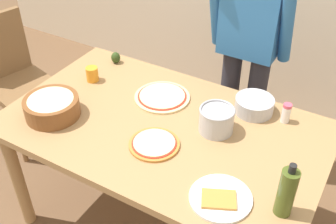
# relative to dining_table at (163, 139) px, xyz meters

# --- Properties ---
(ground) EXTENTS (8.00, 8.00, 0.00)m
(ground) POSITION_rel_dining_table_xyz_m (0.00, 0.00, -0.67)
(ground) COLOR brown
(dining_table) EXTENTS (1.60, 0.96, 0.76)m
(dining_table) POSITION_rel_dining_table_xyz_m (0.00, 0.00, 0.00)
(dining_table) COLOR #A37A4C
(dining_table) RESTS_ON ground
(person_cook) EXTENTS (0.49, 0.25, 1.62)m
(person_cook) POSITION_rel_dining_table_xyz_m (0.14, 0.76, 0.27)
(person_cook) COLOR #2D2D38
(person_cook) RESTS_ON ground
(chair_wooden_left) EXTENTS (0.48, 0.48, 0.95)m
(chair_wooden_left) POSITION_rel_dining_table_xyz_m (-1.32, 0.19, -0.13)
(chair_wooden_left) COLOR brown
(chair_wooden_left) RESTS_ON ground
(pizza_raw_on_board) EXTENTS (0.30, 0.30, 0.02)m
(pizza_raw_on_board) POSITION_rel_dining_table_xyz_m (-0.12, 0.20, 0.10)
(pizza_raw_on_board) COLOR beige
(pizza_raw_on_board) RESTS_ON dining_table
(pizza_cooked_on_tray) EXTENTS (0.24, 0.24, 0.02)m
(pizza_cooked_on_tray) POSITION_rel_dining_table_xyz_m (0.04, -0.15, 0.10)
(pizza_cooked_on_tray) COLOR #C67A33
(pizza_cooked_on_tray) RESTS_ON dining_table
(plate_with_slice) EXTENTS (0.26, 0.26, 0.02)m
(plate_with_slice) POSITION_rel_dining_table_xyz_m (0.45, -0.30, 0.10)
(plate_with_slice) COLOR white
(plate_with_slice) RESTS_ON dining_table
(popcorn_bowl) EXTENTS (0.28, 0.28, 0.11)m
(popcorn_bowl) POSITION_rel_dining_table_xyz_m (-0.53, -0.21, 0.15)
(popcorn_bowl) COLOR brown
(popcorn_bowl) RESTS_ON dining_table
(mixing_bowl_steel) EXTENTS (0.20, 0.20, 0.08)m
(mixing_bowl_steel) POSITION_rel_dining_table_xyz_m (0.35, 0.34, 0.13)
(mixing_bowl_steel) COLOR #B7B7BC
(mixing_bowl_steel) RESTS_ON dining_table
(olive_oil_bottle) EXTENTS (0.07, 0.07, 0.26)m
(olive_oil_bottle) POSITION_rel_dining_table_xyz_m (0.68, -0.23, 0.20)
(olive_oil_bottle) COLOR #47561E
(olive_oil_bottle) RESTS_ON dining_table
(steel_pot) EXTENTS (0.17, 0.17, 0.13)m
(steel_pot) POSITION_rel_dining_table_xyz_m (0.24, 0.10, 0.16)
(steel_pot) COLOR #B7B7BC
(steel_pot) RESTS_ON dining_table
(cup_orange) EXTENTS (0.07, 0.07, 0.08)m
(cup_orange) POSITION_rel_dining_table_xyz_m (-0.56, 0.15, 0.13)
(cup_orange) COLOR orange
(cup_orange) RESTS_ON dining_table
(salt_shaker) EXTENTS (0.04, 0.04, 0.11)m
(salt_shaker) POSITION_rel_dining_table_xyz_m (0.52, 0.34, 0.14)
(salt_shaker) COLOR white
(salt_shaker) RESTS_ON dining_table
(avocado) EXTENTS (0.06, 0.06, 0.07)m
(avocado) POSITION_rel_dining_table_xyz_m (-0.57, 0.38, 0.13)
(avocado) COLOR #2D4219
(avocado) RESTS_ON dining_table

